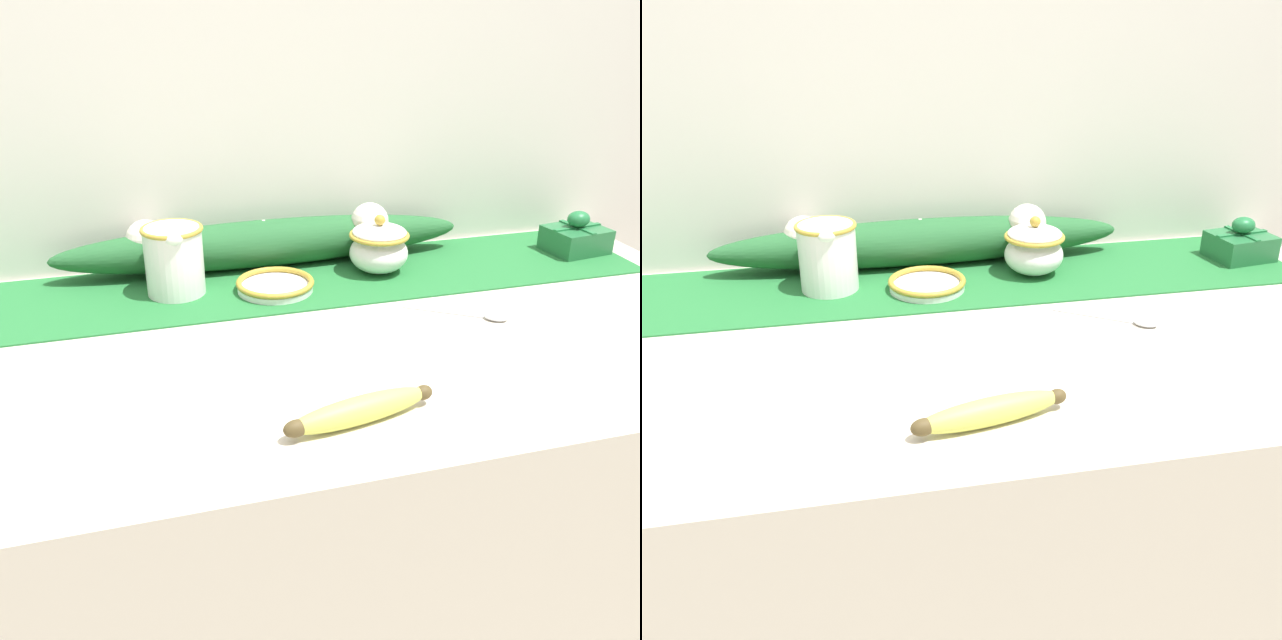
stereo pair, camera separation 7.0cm
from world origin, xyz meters
TOP-DOWN VIEW (x-y plane):
  - countertop at (0.00, 0.00)m, footprint 1.48×0.72m
  - back_wall at (0.00, 0.38)m, footprint 2.28×0.04m
  - table_runner at (0.00, 0.22)m, footprint 1.36×0.27m
  - cream_pitcher at (-0.18, 0.22)m, footprint 0.11×0.12m
  - sugar_bowl at (0.19, 0.22)m, footprint 0.11×0.11m
  - small_dish at (-0.01, 0.18)m, footprint 0.14×0.14m
  - banana at (0.00, -0.25)m, footprint 0.21×0.07m
  - spoon at (0.29, -0.02)m, footprint 0.15×0.11m
  - gift_box at (0.61, 0.22)m, footprint 0.12×0.11m
  - poinsettia_garland at (-0.00, 0.31)m, footprint 0.78×0.10m

SIDE VIEW (x-z plane):
  - countertop at x=0.00m, z-range 0.00..0.93m
  - table_runner at x=0.00m, z-range 0.93..0.94m
  - spoon at x=0.29m, z-range 0.93..0.94m
  - small_dish at x=-0.01m, z-range 0.94..0.96m
  - banana at x=0.00m, z-range 0.93..0.97m
  - gift_box at x=0.61m, z-range 0.92..1.01m
  - poinsettia_garland at x=0.00m, z-range 0.93..1.04m
  - sugar_bowl at x=0.19m, z-range 0.93..1.04m
  - cream_pitcher at x=-0.18m, z-range 0.94..1.06m
  - back_wall at x=0.00m, z-range 0.00..2.40m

